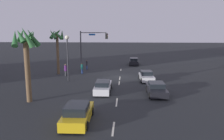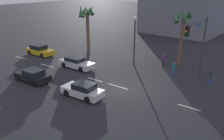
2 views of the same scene
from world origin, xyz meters
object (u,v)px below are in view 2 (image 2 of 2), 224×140
streetlamp (135,31)px  pedestrian_2 (210,76)px  car_1 (40,50)px  traffic_signal (198,41)px  car_4 (83,90)px  palm_tree_0 (182,24)px  palm_tree_1 (87,17)px  car_2 (33,76)px  pedestrian_1 (173,68)px  pedestrian_0 (164,60)px  car_3 (76,63)px

streetlamp → pedestrian_2: (9.68, -0.85, -3.48)m
car_1 → traffic_signal: (21.90, 2.65, 3.89)m
car_4 → traffic_signal: bearing=51.0°
car_4 → streetlamp: 11.34m
pedestrian_2 → palm_tree_0: (-4.80, 3.76, 4.50)m
car_1 → palm_tree_0: 20.43m
streetlamp → traffic_signal: bearing=-11.1°
pedestrian_2 → palm_tree_1: (-18.88, 2.24, 4.36)m
traffic_signal → palm_tree_1: palm_tree_1 is taller
car_2 → palm_tree_1: 13.70m
palm_tree_1 → pedestrian_1: bearing=-8.3°
pedestrian_0 → palm_tree_1: (-12.73, 0.06, 4.26)m
car_3 → car_4: (6.11, -5.38, 0.00)m
car_2 → pedestrian_1: pedestrian_1 is taller
car_1 → car_4: 15.91m
car_4 → palm_tree_0: (3.97, 13.58, 4.75)m
car_4 → pedestrian_0: pedestrian_0 is taller
car_2 → car_4: 6.89m
car_1 → traffic_signal: traffic_signal is taller
pedestrian_0 → palm_tree_1: bearing=179.7°
car_1 → car_2: car_1 is taller
car_1 → pedestrian_0: size_ratio=2.50×
traffic_signal → palm_tree_1: (-17.44, 3.01, 0.66)m
car_3 → car_4: bearing=-41.4°
car_4 → streetlamp: streetlamp is taller
car_3 → pedestrian_1: (10.85, 4.52, 0.27)m
car_4 → pedestrian_2: pedestrian_2 is taller
car_1 → pedestrian_2: pedestrian_2 is taller
car_1 → streetlamp: (13.66, 4.27, 3.67)m
car_1 → pedestrian_0: 18.08m
car_2 → pedestrian_1: bearing=41.7°
car_1 → car_3: 8.51m
pedestrian_2 → traffic_signal: bearing=-151.8°
car_2 → pedestrian_0: pedestrian_0 is taller
streetlamp → palm_tree_1: size_ratio=0.87×
palm_tree_0 → car_2: bearing=-127.7°
car_2 → pedestrian_1: (11.62, 10.33, 0.27)m
car_2 → car_3: 5.87m
car_4 → palm_tree_0: bearing=73.7°
traffic_signal → pedestrian_1: size_ratio=4.00×
car_4 → pedestrian_1: 10.98m
car_4 → traffic_signal: traffic_signal is taller
car_3 → car_2: bearing=-97.5°
traffic_signal → palm_tree_0: (-3.36, 4.53, 0.81)m
car_2 → car_1: bearing=138.4°
pedestrian_2 → pedestrian_0: bearing=160.5°
pedestrian_0 → palm_tree_1: 13.42m
pedestrian_2 → palm_tree_0: 7.58m
car_4 → streetlamp: bearing=94.8°
pedestrian_1 → palm_tree_1: (-14.84, 2.16, 4.33)m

